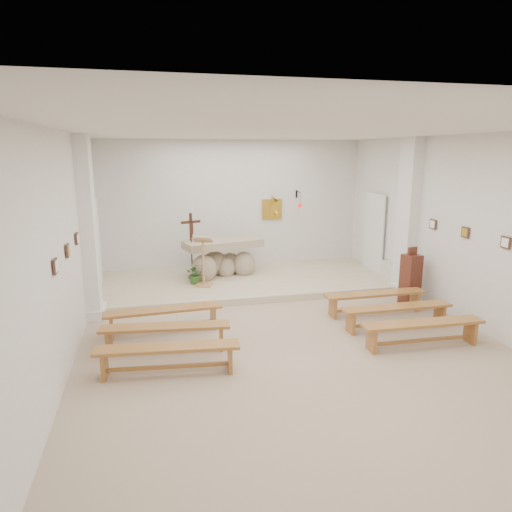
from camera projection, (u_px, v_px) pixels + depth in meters
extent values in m
cube|color=tan|center=(289.00, 340.00, 7.88)|extent=(7.00, 10.00, 0.00)
cube|color=silver|center=(64.00, 251.00, 6.70)|extent=(0.02, 10.00, 3.50)
cube|color=silver|center=(474.00, 232.00, 8.28)|extent=(0.02, 10.00, 3.50)
cube|color=silver|center=(234.00, 206.00, 12.22)|extent=(7.00, 0.02, 3.50)
cube|color=silver|center=(292.00, 131.00, 7.10)|extent=(7.00, 10.00, 0.02)
cube|color=beige|center=(246.00, 281.00, 11.18)|extent=(6.98, 3.00, 0.15)
cube|color=white|center=(88.00, 229.00, 8.63)|extent=(0.26, 0.55, 3.50)
cube|color=white|center=(408.00, 218.00, 10.15)|extent=(0.26, 0.55, 3.50)
cube|color=gold|center=(272.00, 209.00, 12.45)|extent=(0.55, 0.04, 0.55)
cube|color=black|center=(297.00, 194.00, 12.53)|extent=(0.04, 0.02, 0.20)
cylinder|color=black|center=(298.00, 192.00, 12.37)|extent=(0.02, 0.30, 0.02)
cylinder|color=black|center=(300.00, 199.00, 12.27)|extent=(0.01, 0.01, 0.34)
sphere|color=red|center=(300.00, 206.00, 12.31)|extent=(0.11, 0.11, 0.11)
cube|color=#462B1F|center=(55.00, 266.00, 5.95)|extent=(0.03, 0.20, 0.20)
cube|color=#462B1F|center=(68.00, 251.00, 6.90)|extent=(0.03, 0.20, 0.20)
cube|color=#462B1F|center=(77.00, 239.00, 7.85)|extent=(0.03, 0.20, 0.20)
cube|color=#462B1F|center=(506.00, 242.00, 7.52)|extent=(0.03, 0.20, 0.20)
cube|color=#462B1F|center=(465.00, 232.00, 8.47)|extent=(0.03, 0.20, 0.20)
cube|color=#462B1F|center=(433.00, 224.00, 9.42)|extent=(0.03, 0.20, 0.20)
cube|color=silver|center=(95.00, 293.00, 9.61)|extent=(0.10, 0.85, 0.52)
cube|color=silver|center=(390.00, 274.00, 11.15)|extent=(0.10, 0.85, 0.52)
ellipsoid|color=tan|center=(204.00, 269.00, 11.02)|extent=(0.62, 0.53, 0.70)
ellipsoid|color=tan|center=(244.00, 265.00, 11.53)|extent=(0.58, 0.49, 0.66)
ellipsoid|color=tan|center=(215.00, 263.00, 11.49)|extent=(0.66, 0.56, 0.62)
ellipsoid|color=tan|center=(230.00, 264.00, 11.66)|extent=(0.54, 0.46, 0.58)
ellipsoid|color=tan|center=(226.00, 268.00, 11.40)|extent=(0.46, 0.39, 0.54)
cube|color=tan|center=(223.00, 244.00, 11.28)|extent=(2.04, 1.18, 0.19)
cube|color=tan|center=(204.00, 285.00, 10.57)|extent=(0.46, 0.46, 0.04)
cylinder|color=tan|center=(203.00, 264.00, 10.46)|extent=(0.05, 0.05, 1.03)
cube|color=tan|center=(203.00, 240.00, 10.31)|extent=(0.51, 0.44, 0.17)
cube|color=white|center=(202.00, 238.00, 10.26)|extent=(0.43, 0.36, 0.13)
cylinder|color=#3C2013|center=(192.00, 277.00, 11.21)|extent=(0.21, 0.21, 0.03)
cylinder|color=#3C2013|center=(192.00, 259.00, 11.11)|extent=(0.03, 0.03, 0.97)
cube|color=#3C2013|center=(191.00, 227.00, 10.93)|extent=(0.07, 0.06, 0.66)
cube|color=#3C2013|center=(191.00, 222.00, 10.90)|extent=(0.48, 0.18, 0.06)
cube|color=#3C2013|center=(191.00, 228.00, 10.91)|extent=(0.09, 0.06, 0.28)
imported|color=#315D25|center=(196.00, 273.00, 10.69)|extent=(0.45, 0.40, 0.49)
cube|color=#502117|center=(410.00, 279.00, 9.68)|extent=(0.39, 0.39, 1.07)
cube|color=#502117|center=(413.00, 251.00, 9.54)|extent=(0.22, 0.09, 0.18)
cube|color=#9E612E|center=(163.00, 310.00, 8.15)|extent=(2.10, 0.45, 0.05)
cube|color=#9E612E|center=(112.00, 327.00, 7.95)|extent=(0.07, 0.31, 0.40)
cube|color=#9E612E|center=(213.00, 316.00, 8.45)|extent=(0.07, 0.31, 0.40)
cube|color=#9E612E|center=(164.00, 326.00, 8.22)|extent=(1.75, 0.16, 0.05)
cube|color=#9E612E|center=(375.00, 294.00, 9.09)|extent=(2.09, 0.34, 0.05)
cube|color=#9E612E|center=(333.00, 308.00, 8.93)|extent=(0.06, 0.30, 0.40)
cube|color=#9E612E|center=(415.00, 301.00, 9.34)|extent=(0.06, 0.30, 0.40)
cube|color=#9E612E|center=(374.00, 308.00, 9.16)|extent=(1.75, 0.06, 0.05)
cube|color=#9E612E|center=(165.00, 327.00, 7.37)|extent=(2.11, 0.59, 0.05)
cube|color=#9E612E|center=(109.00, 342.00, 7.32)|extent=(0.09, 0.31, 0.40)
cube|color=#9E612E|center=(221.00, 337.00, 7.52)|extent=(0.09, 0.31, 0.40)
cube|color=#9E612E|center=(166.00, 344.00, 7.44)|extent=(1.75, 0.27, 0.05)
cube|color=#9E612E|center=(397.00, 307.00, 8.31)|extent=(2.09, 0.34, 0.05)
cube|color=#9E612E|center=(351.00, 322.00, 8.16)|extent=(0.06, 0.30, 0.40)
cube|color=#9E612E|center=(440.00, 314.00, 8.56)|extent=(0.06, 0.30, 0.40)
cube|color=#9E612E|center=(396.00, 323.00, 8.38)|extent=(1.75, 0.07, 0.05)
cube|color=#9E612E|center=(168.00, 348.00, 6.59)|extent=(2.11, 0.55, 0.05)
cube|color=#9E612E|center=(104.00, 365.00, 6.53)|extent=(0.09, 0.31, 0.40)
cube|color=#9E612E|center=(230.00, 358.00, 6.75)|extent=(0.09, 0.31, 0.40)
cube|color=#9E612E|center=(169.00, 367.00, 6.66)|extent=(1.75, 0.24, 0.05)
cube|color=#9E612E|center=(423.00, 323.00, 7.53)|extent=(2.10, 0.41, 0.05)
cube|color=#9E612E|center=(372.00, 340.00, 7.41)|extent=(0.07, 0.31, 0.40)
cube|color=#9E612E|center=(470.00, 332.00, 7.74)|extent=(0.07, 0.31, 0.40)
cube|color=#9E612E|center=(422.00, 340.00, 7.59)|extent=(1.75, 0.13, 0.05)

